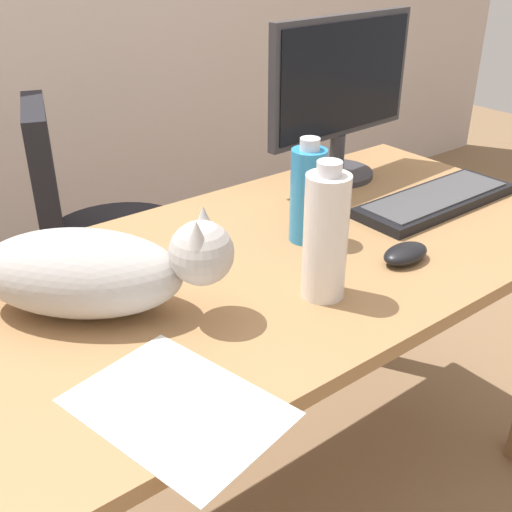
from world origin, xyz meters
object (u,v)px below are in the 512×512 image
object	(u,v)px
spray_bottle	(326,236)
office_chair	(106,269)
computer_mouse	(405,254)
monitor	(341,92)
keyboard	(435,200)
water_bottle	(308,194)
cat	(93,270)

from	to	relation	value
spray_bottle	office_chair	bearing A→B (deg)	91.67
computer_mouse	spray_bottle	distance (m)	0.24
monitor	keyboard	xyz separation A→B (m)	(0.05, -0.29, -0.21)
keyboard	water_bottle	xyz separation A→B (m)	(-0.37, 0.06, 0.09)
computer_mouse	water_bottle	size ratio (longest dim) A/B	0.49
monitor	spray_bottle	world-z (taller)	monitor
cat	computer_mouse	world-z (taller)	cat
keyboard	spray_bottle	bearing A→B (deg)	-165.04
keyboard	cat	bearing A→B (deg)	175.29
office_chair	keyboard	world-z (taller)	office_chair
cat	water_bottle	xyz separation A→B (m)	(0.48, -0.01, 0.02)
monitor	office_chair	bearing A→B (deg)	133.75
office_chair	monitor	distance (m)	0.90
keyboard	office_chair	bearing A→B (deg)	123.62
cat	monitor	bearing A→B (deg)	15.53
spray_bottle	water_bottle	bearing A→B (deg)	55.51
monitor	computer_mouse	bearing A→B (deg)	-118.21
cat	water_bottle	size ratio (longest dim) A/B	2.03
monitor	computer_mouse	distance (m)	0.54
monitor	keyboard	distance (m)	0.37
monitor	computer_mouse	world-z (taller)	monitor
water_bottle	computer_mouse	bearing A→B (deg)	-65.90
keyboard	water_bottle	distance (m)	0.39
computer_mouse	water_bottle	xyz separation A→B (m)	(-0.09, 0.20, 0.09)
cat	computer_mouse	distance (m)	0.61
office_chair	spray_bottle	bearing A→B (deg)	-88.33
computer_mouse	spray_bottle	size ratio (longest dim) A/B	0.43
keyboard	water_bottle	size ratio (longest dim) A/B	1.95
keyboard	computer_mouse	size ratio (longest dim) A/B	4.00
keyboard	spray_bottle	xyz separation A→B (m)	(-0.50, -0.13, 0.11)
cat	computer_mouse	size ratio (longest dim) A/B	4.18
water_bottle	monitor	bearing A→B (deg)	36.33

